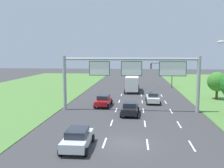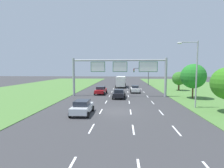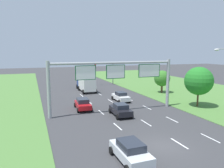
# 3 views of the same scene
# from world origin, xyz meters

# --- Properties ---
(ground_plane) EXTENTS (200.00, 200.00, 0.00)m
(ground_plane) POSITION_xyz_m (0.00, 0.00, 0.00)
(ground_plane) COLOR #38383A
(lane_dashes_inner_left) EXTENTS (0.14, 44.40, 0.01)m
(lane_dashes_inner_left) POSITION_xyz_m (-1.75, 3.00, 0.00)
(lane_dashes_inner_left) COLOR white
(lane_dashes_inner_left) RESTS_ON ground_plane
(lane_dashes_inner_right) EXTENTS (0.14, 44.40, 0.01)m
(lane_dashes_inner_right) POSITION_xyz_m (1.75, 3.00, 0.00)
(lane_dashes_inner_right) COLOR white
(lane_dashes_inner_right) RESTS_ON ground_plane
(lane_dashes_slip) EXTENTS (0.14, 44.40, 0.01)m
(lane_dashes_slip) POSITION_xyz_m (5.25, 3.00, 0.00)
(lane_dashes_slip) COLOR white
(lane_dashes_slip) RESTS_ON ground_plane
(car_near_red) EXTENTS (2.25, 4.28, 1.55)m
(car_near_red) POSITION_xyz_m (-3.70, 14.32, 0.79)
(car_near_red) COLOR red
(car_near_red) RESTS_ON ground_plane
(car_lead_silver) EXTENTS (2.25, 4.15, 1.55)m
(car_lead_silver) POSITION_xyz_m (0.10, 9.63, 0.78)
(car_lead_silver) COLOR black
(car_lead_silver) RESTS_ON ground_plane
(car_mid_lane) EXTENTS (1.97, 4.14, 1.53)m
(car_mid_lane) POSITION_xyz_m (3.27, 17.15, 0.77)
(car_mid_lane) COLOR white
(car_mid_lane) RESTS_ON ground_plane
(car_far_ahead) EXTENTS (2.13, 4.12, 1.55)m
(car_far_ahead) POSITION_xyz_m (-3.67, -1.38, 0.79)
(car_far_ahead) COLOR silver
(car_far_ahead) RESTS_ON ground_plane
(box_truck) EXTENTS (2.75, 7.87, 3.00)m
(box_truck) POSITION_xyz_m (0.06, 28.14, 1.65)
(box_truck) COLOR navy
(box_truck) RESTS_ON ground_plane
(sign_gantry) EXTENTS (17.24, 0.44, 7.00)m
(sign_gantry) POSITION_xyz_m (0.28, 11.64, 4.93)
(sign_gantry) COLOR #9EA0A5
(sign_gantry) RESTS_ON ground_plane
(traffic_light_mast) EXTENTS (4.76, 0.49, 5.60)m
(traffic_light_mast) POSITION_xyz_m (6.54, 34.76, 3.87)
(traffic_light_mast) COLOR #47494F
(traffic_light_mast) RESTS_ON ground_plane
(roadside_tree_mid) EXTENTS (4.12, 4.12, 5.88)m
(roadside_tree_mid) POSITION_xyz_m (12.55, 9.98, 3.82)
(roadside_tree_mid) COLOR #513823
(roadside_tree_mid) RESTS_ON ground_plane
(roadside_tree_far) EXTENTS (3.10, 3.10, 4.42)m
(roadside_tree_far) POSITION_xyz_m (13.63, 21.11, 2.85)
(roadside_tree_far) COLOR #513823
(roadside_tree_far) RESTS_ON ground_plane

